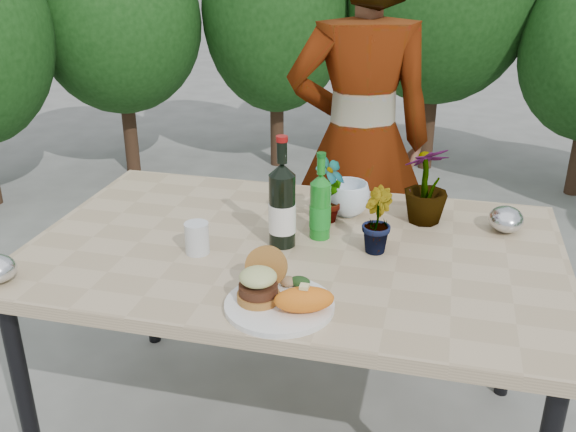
% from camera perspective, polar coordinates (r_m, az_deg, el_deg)
% --- Properties ---
extents(patio_table, '(1.60, 1.00, 0.75)m').
position_cam_1_polar(patio_table, '(1.98, 0.56, -4.06)').
color(patio_table, tan).
rests_on(patio_table, ground).
extents(shrub_hedge, '(6.77, 5.00, 2.02)m').
position_cam_1_polar(shrub_hedge, '(3.40, 6.55, 14.21)').
color(shrub_hedge, '#382316').
rests_on(shrub_hedge, ground).
extents(dinner_plate, '(0.28, 0.28, 0.01)m').
position_cam_1_polar(dinner_plate, '(1.64, -0.76, -7.94)').
color(dinner_plate, white).
rests_on(dinner_plate, patio_table).
extents(burger_stack, '(0.11, 0.16, 0.11)m').
position_cam_1_polar(burger_stack, '(1.64, -2.48, -5.77)').
color(burger_stack, '#B7722D').
rests_on(burger_stack, dinner_plate).
extents(sweet_potato, '(0.17, 0.12, 0.06)m').
position_cam_1_polar(sweet_potato, '(1.59, 1.44, -7.43)').
color(sweet_potato, orange).
rests_on(sweet_potato, dinner_plate).
extents(grilled_veg, '(0.08, 0.05, 0.03)m').
position_cam_1_polar(grilled_veg, '(1.70, 0.60, -5.84)').
color(grilled_veg, olive).
rests_on(grilled_veg, dinner_plate).
extents(wine_bottle, '(0.08, 0.08, 0.34)m').
position_cam_1_polar(wine_bottle, '(1.90, -0.52, 0.86)').
color(wine_bottle, black).
rests_on(wine_bottle, patio_table).
extents(sparkling_water, '(0.07, 0.07, 0.28)m').
position_cam_1_polar(sparkling_water, '(1.97, 2.88, 0.78)').
color(sparkling_water, '#17801F').
rests_on(sparkling_water, patio_table).
extents(plastic_cup, '(0.07, 0.07, 0.09)m').
position_cam_1_polar(plastic_cup, '(1.91, -8.09, -1.95)').
color(plastic_cup, silver).
rests_on(plastic_cup, patio_table).
extents(seedling_left, '(0.12, 0.14, 0.23)m').
position_cam_1_polar(seedling_left, '(2.07, 3.70, 2.40)').
color(seedling_left, '#2A551D').
rests_on(seedling_left, patio_table).
extents(seedling_mid, '(0.12, 0.13, 0.19)m').
position_cam_1_polar(seedling_mid, '(1.90, 7.80, -0.39)').
color(seedling_mid, '#1F581E').
rests_on(seedling_mid, patio_table).
extents(seedling_right, '(0.20, 0.20, 0.26)m').
position_cam_1_polar(seedling_right, '(2.11, 12.21, 2.73)').
color(seedling_right, '#2F5F20').
rests_on(seedling_right, patio_table).
extents(blue_bowl, '(0.18, 0.18, 0.11)m').
position_cam_1_polar(blue_bowl, '(2.15, 5.33, 1.53)').
color(blue_bowl, white).
rests_on(blue_bowl, patio_table).
extents(foil_packet_right, '(0.11, 0.13, 0.08)m').
position_cam_1_polar(foil_packet_right, '(2.15, 18.82, -0.26)').
color(foil_packet_right, silver).
rests_on(foil_packet_right, patio_table).
extents(person, '(0.69, 0.55, 1.66)m').
position_cam_1_polar(person, '(2.67, 6.41, 6.47)').
color(person, '#936A49').
rests_on(person, ground).
extents(terracotta_pot, '(0.17, 0.17, 0.14)m').
position_cam_1_polar(terracotta_pot, '(4.31, -12.50, 2.15)').
color(terracotta_pot, '#B44A2E').
rests_on(terracotta_pot, ground).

